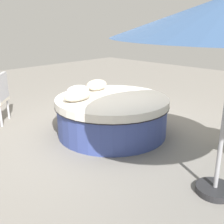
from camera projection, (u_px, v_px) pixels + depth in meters
ground_plane at (112, 133)px, 4.96m from camera, size 16.00×16.00×0.00m
round_bed at (112, 115)px, 4.85m from camera, size 1.98×1.98×0.66m
throw_pillow_0 at (97, 85)px, 5.23m from camera, size 0.44×0.30×0.21m
throw_pillow_1 at (78, 90)px, 4.95m from camera, size 0.42×0.34×0.16m
throw_pillow_2 at (78, 95)px, 4.53m from camera, size 0.54×0.31×0.18m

